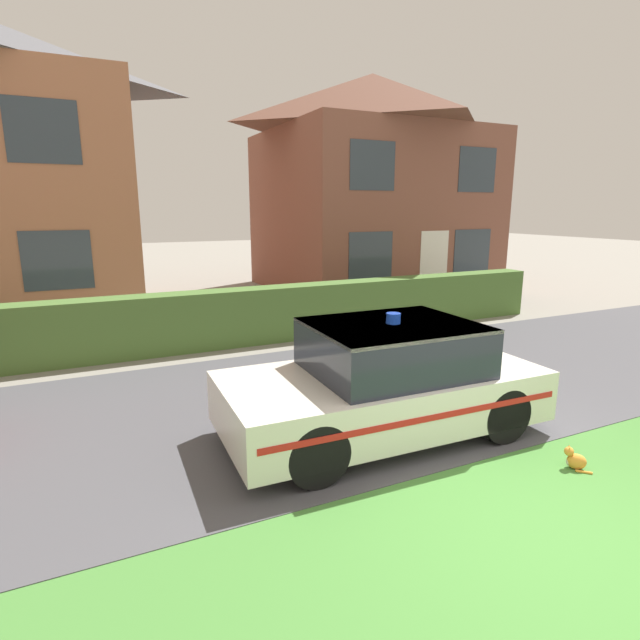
# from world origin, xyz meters

# --- Properties ---
(ground_plane) EXTENTS (80.00, 80.00, 0.00)m
(ground_plane) POSITION_xyz_m (0.00, 0.00, 0.00)
(ground_plane) COLOR gray
(road_strip) EXTENTS (28.00, 5.00, 0.01)m
(road_strip) POSITION_xyz_m (0.00, 3.68, 0.01)
(road_strip) COLOR #4C4C51
(road_strip) RESTS_ON ground
(lawn_verge) EXTENTS (28.00, 2.76, 0.01)m
(lawn_verge) POSITION_xyz_m (0.00, -0.20, 0.00)
(lawn_verge) COLOR #478438
(lawn_verge) RESTS_ON ground
(garden_hedge) EXTENTS (14.42, 0.60, 1.15)m
(garden_hedge) POSITION_xyz_m (-0.30, 7.10, 0.57)
(garden_hedge) COLOR #4C7233
(garden_hedge) RESTS_ON ground
(police_car) EXTENTS (3.96, 1.90, 1.52)m
(police_car) POSITION_xyz_m (-0.26, 2.25, 0.68)
(police_car) COLOR black
(police_car) RESTS_ON road_strip
(cat) EXTENTS (0.24, 0.29, 0.25)m
(cat) POSITION_xyz_m (1.13, 0.62, 0.10)
(cat) COLOR orange
(cat) RESTS_ON ground
(house_right) EXTENTS (6.98, 6.58, 7.05)m
(house_right) POSITION_xyz_m (5.65, 12.54, 3.59)
(house_right) COLOR brown
(house_right) RESTS_ON ground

